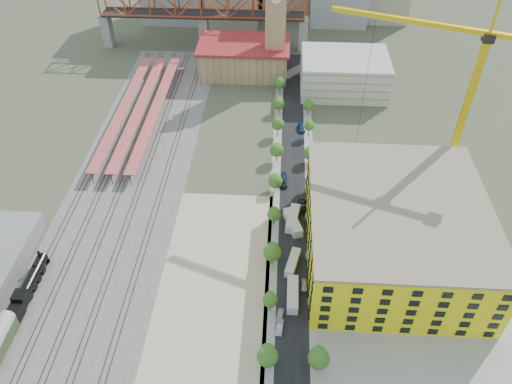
# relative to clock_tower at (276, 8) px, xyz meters

# --- Properties ---
(ground) EXTENTS (400.00, 400.00, 0.00)m
(ground) POSITION_rel_clock_tower_xyz_m (-8.00, -79.99, -28.70)
(ground) COLOR #474C38
(ground) RESTS_ON ground
(ballast_strip) EXTENTS (36.00, 165.00, 0.06)m
(ballast_strip) POSITION_rel_clock_tower_xyz_m (-44.00, -62.49, -28.67)
(ballast_strip) COLOR #605E59
(ballast_strip) RESTS_ON ground
(dirt_lot) EXTENTS (28.00, 67.00, 0.06)m
(dirt_lot) POSITION_rel_clock_tower_xyz_m (-12.00, -111.49, -28.67)
(dirt_lot) COLOR tan
(dirt_lot) RESTS_ON ground
(street_asphalt) EXTENTS (12.00, 170.00, 0.06)m
(street_asphalt) POSITION_rel_clock_tower_xyz_m (8.00, -64.99, -28.67)
(street_asphalt) COLOR black
(street_asphalt) RESTS_ON ground
(sidewalk_west) EXTENTS (3.00, 170.00, 0.04)m
(sidewalk_west) POSITION_rel_clock_tower_xyz_m (2.50, -64.99, -28.68)
(sidewalk_west) COLOR gray
(sidewalk_west) RESTS_ON ground
(sidewalk_east) EXTENTS (3.00, 170.00, 0.04)m
(sidewalk_east) POSITION_rel_clock_tower_xyz_m (13.50, -64.99, -28.68)
(sidewalk_east) COLOR gray
(sidewalk_east) RESTS_ON ground
(construction_pad) EXTENTS (50.00, 90.00, 0.06)m
(construction_pad) POSITION_rel_clock_tower_xyz_m (37.00, -99.99, -28.67)
(construction_pad) COLOR gray
(construction_pad) RESTS_ON ground
(rail_tracks) EXTENTS (26.56, 160.00, 0.18)m
(rail_tracks) POSITION_rel_clock_tower_xyz_m (-45.80, -62.49, -28.55)
(rail_tracks) COLOR #382B23
(rail_tracks) RESTS_ON ground
(platform_canopies) EXTENTS (16.00, 80.00, 4.12)m
(platform_canopies) POSITION_rel_clock_tower_xyz_m (-49.00, -34.99, -24.70)
(platform_canopies) COLOR #DE5C55
(platform_canopies) RESTS_ON ground
(station_hall) EXTENTS (38.00, 24.00, 13.10)m
(station_hall) POSITION_rel_clock_tower_xyz_m (-13.00, 2.01, -22.03)
(station_hall) COLOR tan
(station_hall) RESTS_ON ground
(clock_tower) EXTENTS (12.00, 12.00, 52.00)m
(clock_tower) POSITION_rel_clock_tower_xyz_m (0.00, 0.00, 0.00)
(clock_tower) COLOR tan
(clock_tower) RESTS_ON ground
(parking_garage) EXTENTS (34.00, 26.00, 14.00)m
(parking_garage) POSITION_rel_clock_tower_xyz_m (28.00, -9.99, -21.70)
(parking_garage) COLOR silver
(parking_garage) RESTS_ON ground
(truss_bridge) EXTENTS (94.00, 9.60, 25.60)m
(truss_bridge) POSITION_rel_clock_tower_xyz_m (-33.00, 25.01, -9.83)
(truss_bridge) COLOR gray
(truss_bridge) RESTS_ON ground
(construction_building) EXTENTS (44.60, 50.60, 18.80)m
(construction_building) POSITION_rel_clock_tower_xyz_m (34.00, -99.99, -19.29)
(construction_building) COLOR #FFEF15
(construction_building) RESTS_ON ground
(street_trees) EXTENTS (15.40, 124.40, 8.00)m
(street_trees) POSITION_rel_clock_tower_xyz_m (8.00, -74.99, -28.70)
(street_trees) COLOR #285F1C
(street_trees) RESTS_ON ground
(distant_hills) EXTENTS (647.00, 264.00, 227.00)m
(distant_hills) POSITION_rel_clock_tower_xyz_m (37.28, 180.01, -108.23)
(distant_hills) COLOR #4C6B59
(distant_hills) RESTS_ON ground
(locomotive) EXTENTS (3.11, 23.99, 6.00)m
(locomotive) POSITION_rel_clock_tower_xyz_m (-58.00, -118.45, -26.46)
(locomotive) COLOR black
(locomotive) RESTS_ON ground
(tower_crane) EXTENTS (52.30, 21.22, 58.86)m
(tower_crane) POSITION_rel_clock_tower_xyz_m (50.94, -69.32, 7.63)
(tower_crane) COLOR gold
(tower_crane) RESTS_ON ground
(site_trailer_a) EXTENTS (2.75, 10.30, 2.81)m
(site_trailer_a) POSITION_rel_clock_tower_xyz_m (8.00, -115.93, -27.29)
(site_trailer_a) COLOR silver
(site_trailer_a) RESTS_ON ground
(site_trailer_b) EXTENTS (4.38, 9.27, 2.46)m
(site_trailer_b) POSITION_rel_clock_tower_xyz_m (8.00, -105.38, -27.47)
(site_trailer_b) COLOR silver
(site_trailer_b) RESTS_ON ground
(site_trailer_c) EXTENTS (5.80, 10.51, 2.79)m
(site_trailer_c) POSITION_rel_clock_tower_xyz_m (8.00, -90.45, -27.30)
(site_trailer_c) COLOR silver
(site_trailer_c) RESTS_ON ground
(site_trailer_d) EXTENTS (4.42, 10.43, 2.77)m
(site_trailer_d) POSITION_rel_clock_tower_xyz_m (8.00, -88.78, -27.31)
(site_trailer_d) COLOR silver
(site_trailer_d) RESTS_ON ground
(car_0) EXTENTS (2.13, 4.29, 1.41)m
(car_0) POSITION_rel_clock_tower_xyz_m (5.00, -121.86, -27.99)
(car_0) COLOR silver
(car_0) RESTS_ON ground
(car_1) EXTENTS (2.12, 4.59, 1.46)m
(car_1) POSITION_rel_clock_tower_xyz_m (5.00, -125.14, -27.97)
(car_1) COLOR #AAA9AF
(car_1) RESTS_ON ground
(car_2) EXTENTS (2.84, 5.12, 1.36)m
(car_2) POSITION_rel_clock_tower_xyz_m (5.00, -72.18, -28.02)
(car_2) COLOR black
(car_2) RESTS_ON ground
(car_3) EXTENTS (2.44, 5.52, 1.57)m
(car_3) POSITION_rel_clock_tower_xyz_m (5.00, -70.40, -27.91)
(car_3) COLOR navy
(car_3) RESTS_ON ground
(car_4) EXTENTS (1.71, 4.04, 1.36)m
(car_4) POSITION_rel_clock_tower_xyz_m (11.00, -112.22, -28.02)
(car_4) COLOR silver
(car_4) RESTS_ON ground
(car_5) EXTENTS (1.94, 4.37, 1.40)m
(car_5) POSITION_rel_clock_tower_xyz_m (11.00, -82.32, -28.00)
(car_5) COLOR gray
(car_5) RESTS_ON ground
(car_6) EXTENTS (2.68, 5.76, 1.59)m
(car_6) POSITION_rel_clock_tower_xyz_m (11.00, -82.70, -27.90)
(car_6) COLOR black
(car_6) RESTS_ON ground
(car_7) EXTENTS (3.02, 5.70, 1.58)m
(car_7) POSITION_rel_clock_tower_xyz_m (11.00, -40.86, -27.91)
(car_7) COLOR navy
(car_7) RESTS_ON ground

